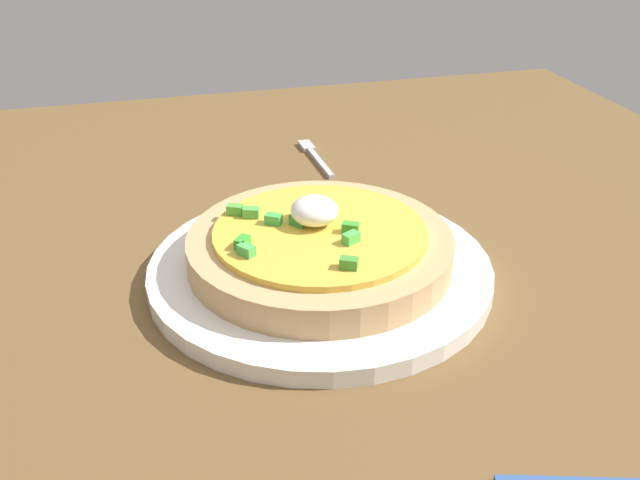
{
  "coord_description": "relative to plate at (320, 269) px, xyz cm",
  "views": [
    {
      "loc": [
        42.95,
        -19.38,
        33.39
      ],
      "look_at": [
        -3.98,
        -6.98,
        6.69
      ],
      "focal_mm": 39.35,
      "sensor_mm": 36.0,
      "label": 1
    }
  ],
  "objects": [
    {
      "name": "plate",
      "position": [
        0.0,
        0.0,
        0.0
      ],
      "size": [
        27.56,
        27.56,
        1.42
      ],
      "primitive_type": "cylinder",
      "color": "white",
      "rests_on": "dining_table"
    },
    {
      "name": "fork",
      "position": [
        -25.07,
        5.92,
        -0.46
      ],
      "size": [
        10.95,
        1.52,
        0.5
      ],
      "rotation": [
        0.0,
        0.0,
        -3.1
      ],
      "color": "#B7B7BC",
      "rests_on": "dining_table"
    },
    {
      "name": "dining_table",
      "position": [
        3.98,
        6.98,
        -2.35
      ],
      "size": [
        112.32,
        88.49,
        3.28
      ],
      "primitive_type": "cube",
      "color": "brown",
      "rests_on": "ground"
    },
    {
      "name": "pizza",
      "position": [
        -0.03,
        -0.02,
        2.2
      ],
      "size": [
        21.09,
        21.09,
        5.2
      ],
      "color": "tan",
      "rests_on": "plate"
    }
  ]
}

